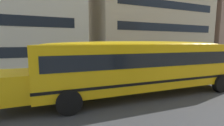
# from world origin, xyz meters

# --- Properties ---
(ground_plane) EXTENTS (400.00, 400.00, 0.00)m
(ground_plane) POSITION_xyz_m (0.00, 0.00, 0.00)
(ground_plane) COLOR #424244
(sidewalk_far) EXTENTS (120.00, 3.00, 0.01)m
(sidewalk_far) POSITION_xyz_m (0.00, 7.99, 0.01)
(sidewalk_far) COLOR gray
(sidewalk_far) RESTS_ON ground_plane
(lane_centreline) EXTENTS (110.00, 0.16, 0.01)m
(lane_centreline) POSITION_xyz_m (0.00, 0.00, 0.00)
(lane_centreline) COLOR silver
(lane_centreline) RESTS_ON ground_plane
(school_bus) EXTENTS (13.42, 3.42, 2.98)m
(school_bus) POSITION_xyz_m (-3.26, -1.60, 1.77)
(school_bus) COLOR yellow
(school_bus) RESTS_ON ground_plane
(parked_car_green_end_of_row) EXTENTS (3.91, 1.90, 1.64)m
(parked_car_green_end_of_row) POSITION_xyz_m (6.77, 5.15, 0.84)
(parked_car_green_end_of_row) COLOR #236038
(parked_car_green_end_of_row) RESTS_ON ground_plane
(parked_car_white_by_lamppost) EXTENTS (3.99, 2.06, 1.64)m
(parked_car_white_by_lamppost) POSITION_xyz_m (14.01, 5.35, 0.84)
(parked_car_white_by_lamppost) COLOR silver
(parked_car_white_by_lamppost) RESTS_ON ground_plane
(apartment_block_far_centre) EXTENTS (19.66, 10.10, 19.70)m
(apartment_block_far_centre) POSITION_xyz_m (8.43, 14.51, 9.85)
(apartment_block_far_centre) COLOR #C6B28E
(apartment_block_far_centre) RESTS_ON ground_plane
(apartment_block_far_right) EXTENTS (18.18, 11.79, 19.70)m
(apartment_block_far_right) POSITION_xyz_m (28.59, 15.36, 9.85)
(apartment_block_far_right) COLOR #93705B
(apartment_block_far_right) RESTS_ON ground_plane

